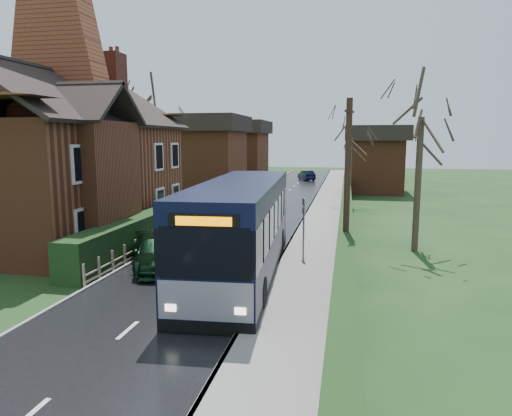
% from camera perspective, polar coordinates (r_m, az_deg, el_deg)
% --- Properties ---
extents(ground, '(140.00, 140.00, 0.00)m').
position_cam_1_polar(ground, '(18.63, -7.30, -7.70)').
color(ground, '#2E4C20').
rests_on(ground, ground).
extents(road, '(6.00, 100.00, 0.02)m').
position_cam_1_polar(road, '(28.03, -0.80, -2.10)').
color(road, black).
rests_on(road, ground).
extents(pavement, '(2.50, 100.00, 0.14)m').
position_cam_1_polar(pavement, '(27.46, 7.91, -2.28)').
color(pavement, slate).
rests_on(pavement, ground).
extents(kerb_right, '(0.12, 100.00, 0.14)m').
position_cam_1_polar(kerb_right, '(27.56, 5.41, -2.20)').
color(kerb_right, gray).
rests_on(kerb_right, ground).
extents(kerb_left, '(0.12, 100.00, 0.10)m').
position_cam_1_polar(kerb_left, '(28.81, -6.75, -1.79)').
color(kerb_left, gray).
rests_on(kerb_left, ground).
extents(front_hedge, '(1.20, 16.00, 1.60)m').
position_cam_1_polar(front_hedge, '(24.37, -12.31, -2.03)').
color(front_hedge, '#1B3313').
rests_on(front_hedge, ground).
extents(picket_fence, '(0.10, 16.00, 0.90)m').
position_cam_1_polar(picket_fence, '(24.15, -10.65, -2.92)').
color(picket_fence, '#8C755F').
rests_on(picket_fence, ground).
extents(right_wall_hedge, '(0.60, 50.00, 1.80)m').
position_cam_1_polar(right_wall_hedge, '(27.26, 11.20, -0.42)').
color(right_wall_hedge, brown).
rests_on(right_wall_hedge, ground).
extents(brick_house, '(9.30, 14.60, 10.30)m').
position_cam_1_polar(brick_house, '(26.13, -22.59, 6.11)').
color(brick_house, brown).
rests_on(brick_house, ground).
extents(bus, '(3.49, 12.03, 3.61)m').
position_cam_1_polar(bus, '(17.69, -1.86, -2.55)').
color(bus, black).
rests_on(bus, ground).
extents(car_silver, '(2.05, 3.93, 1.28)m').
position_cam_1_polar(car_silver, '(23.35, -10.51, -2.84)').
color(car_silver, '#A0A1A5').
rests_on(car_silver, ground).
extents(car_green, '(3.73, 4.87, 1.31)m').
position_cam_1_polar(car_green, '(19.06, -12.37, -5.42)').
color(car_green, black).
rests_on(car_green, ground).
extents(car_distant, '(2.66, 4.03, 1.26)m').
position_cam_1_polar(car_distant, '(59.19, 6.32, 4.08)').
color(car_distant, black).
rests_on(car_distant, ground).
extents(bus_stop_sign, '(0.21, 0.40, 2.74)m').
position_cam_1_polar(bus_stop_sign, '(19.84, 5.99, -1.34)').
color(bus_stop_sign, slate).
rests_on(bus_stop_sign, ground).
extents(telegraph_pole, '(0.35, 0.84, 6.67)m').
position_cam_1_polar(telegraph_pole, '(17.13, 11.32, 2.30)').
color(telegraph_pole, black).
rests_on(telegraph_pole, ground).
extents(tree_right_near, '(4.10, 4.10, 8.86)m').
position_cam_1_polar(tree_right_near, '(22.25, 20.03, 11.72)').
color(tree_right_near, '#3B2C22').
rests_on(tree_right_near, ground).
extents(tree_right_far, '(3.98, 3.98, 7.70)m').
position_cam_1_polar(tree_right_far, '(36.63, 11.79, 9.25)').
color(tree_right_far, '#392B21').
rests_on(tree_right_far, ground).
extents(tree_house_side, '(4.77, 4.77, 10.83)m').
position_cam_1_polar(tree_house_side, '(36.54, -12.91, 12.89)').
color(tree_house_side, '#372921').
rests_on(tree_house_side, ground).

